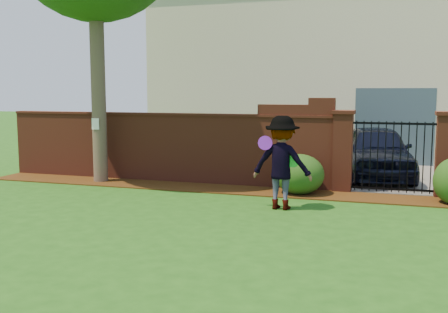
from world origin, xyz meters
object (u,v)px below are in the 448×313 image
(man, at_px, (281,163))
(frisbee_purple, at_px, (265,143))
(car, at_px, (377,152))
(frisbee_green, at_px, (293,161))

(man, relative_size, frisbee_purple, 6.61)
(car, relative_size, frisbee_purple, 14.75)
(frisbee_purple, distance_m, frisbee_green, 0.64)
(frisbee_green, bearing_deg, man, 173.35)
(car, bearing_deg, frisbee_purple, -123.61)
(man, xyz_separation_m, frisbee_purple, (-0.29, -0.15, 0.40))
(man, relative_size, frisbee_green, 6.97)
(car, relative_size, man, 2.23)
(man, bearing_deg, frisbee_purple, 30.96)
(frisbee_green, bearing_deg, frisbee_purple, -166.97)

